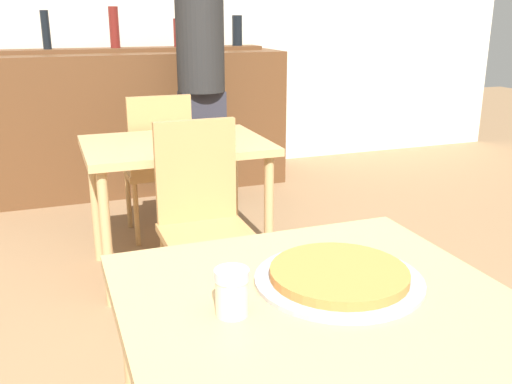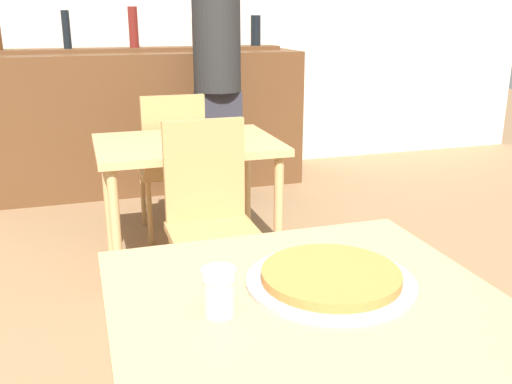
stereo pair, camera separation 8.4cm
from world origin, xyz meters
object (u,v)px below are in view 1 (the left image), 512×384
at_px(chair_far_side_back, 159,159).
at_px(pizza_tray, 339,276).
at_px(cheese_shaker, 232,293).
at_px(person_standing, 201,75).
at_px(chair_far_side_front, 202,211).

xyz_separation_m(chair_far_side_back, pizza_tray, (0.03, -2.28, 0.23)).
relative_size(cheese_shaker, person_standing, 0.06).
bearing_deg(person_standing, pizza_tray, -98.25).
relative_size(chair_far_side_front, pizza_tray, 2.16).
xyz_separation_m(chair_far_side_front, pizza_tray, (0.03, -1.25, 0.23)).
xyz_separation_m(chair_far_side_front, cheese_shaker, (-0.28, -1.31, 0.27)).
xyz_separation_m(cheese_shaker, person_standing, (0.72, 2.93, 0.18)).
bearing_deg(cheese_shaker, pizza_tray, 11.90).
distance_m(chair_far_side_front, pizza_tray, 1.27).
relative_size(pizza_tray, cheese_shaker, 3.92).
height_order(chair_far_side_back, cheese_shaker, chair_far_side_back).
xyz_separation_m(chair_far_side_front, person_standing, (0.44, 1.62, 0.45)).
xyz_separation_m(chair_far_side_back, cheese_shaker, (-0.28, -2.35, 0.27)).
bearing_deg(chair_far_side_front, cheese_shaker, -101.92).
xyz_separation_m(chair_far_side_front, chair_far_side_back, (0.00, 1.04, 0.00)).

